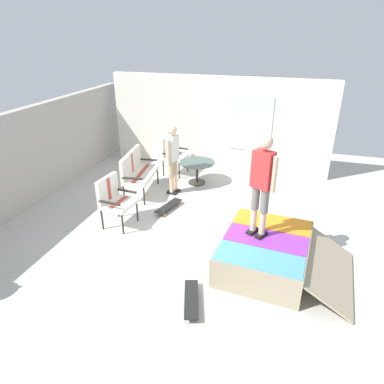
{
  "coord_description": "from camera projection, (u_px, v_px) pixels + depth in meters",
  "views": [
    {
      "loc": [
        -5.25,
        -1.52,
        3.62
      ],
      "look_at": [
        0.58,
        0.26,
        0.7
      ],
      "focal_mm": 32.19,
      "sensor_mm": 36.0,
      "label": 1
    }
  ],
  "objects": [
    {
      "name": "patio_table",
      "position": [
        197.0,
        168.0,
        8.7
      ],
      "size": [
        0.9,
        0.9,
        0.57
      ],
      "color": "#2D2823",
      "rests_on": "ground_plane"
    },
    {
      "name": "skate_ramp",
      "position": [
        267.0,
        253.0,
        5.67
      ],
      "size": [
        1.87,
        2.2,
        0.54
      ],
      "color": "tan",
      "rests_on": "ground_plane"
    },
    {
      "name": "ground_plane",
      "position": [
        196.0,
        242.0,
        6.51
      ],
      "size": [
        12.0,
        12.0,
        0.1
      ],
      "primitive_type": "cube",
      "color": "beige"
    },
    {
      "name": "person_skater",
      "position": [
        262.0,
        179.0,
        5.24
      ],
      "size": [
        0.34,
        0.44,
        1.69
      ],
      "color": "black",
      "rests_on": "skate_ramp"
    },
    {
      "name": "patio_chair_near_house",
      "position": [
        172.0,
        152.0,
        9.23
      ],
      "size": [
        0.68,
        0.62,
        1.02
      ],
      "color": "#2D2823",
      "rests_on": "ground_plane"
    },
    {
      "name": "skateboard_spare",
      "position": [
        191.0,
        299.0,
        4.96
      ],
      "size": [
        0.82,
        0.43,
        0.1
      ],
      "color": "black",
      "rests_on": "ground_plane"
    },
    {
      "name": "back_wall_cinderblock",
      "position": [
        10.0,
        166.0,
        7.09
      ],
      "size": [
        9.0,
        0.2,
        2.1
      ],
      "color": "#ADA89E",
      "rests_on": "ground_plane"
    },
    {
      "name": "patio_bench",
      "position": [
        136.0,
        169.0,
        8.08
      ],
      "size": [
        1.31,
        0.7,
        1.02
      ],
      "color": "#2D2823",
      "rests_on": "ground_plane"
    },
    {
      "name": "skateboard_by_bench",
      "position": [
        168.0,
        206.0,
        7.54
      ],
      "size": [
        0.82,
        0.4,
        0.1
      ],
      "color": "black",
      "rests_on": "ground_plane"
    },
    {
      "name": "patio_chair_by_wall",
      "position": [
        113.0,
        197.0,
        6.76
      ],
      "size": [
        0.67,
        0.61,
        1.02
      ],
      "color": "#2D2823",
      "rests_on": "ground_plane"
    },
    {
      "name": "person_watching",
      "position": [
        173.0,
        155.0,
        7.95
      ],
      "size": [
        0.47,
        0.28,
        1.66
      ],
      "color": "black",
      "rests_on": "ground_plane"
    },
    {
      "name": "house_facade",
      "position": [
        218.0,
        124.0,
        9.36
      ],
      "size": [
        0.23,
        6.0,
        2.5
      ],
      "color": "white",
      "rests_on": "ground_plane"
    }
  ]
}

